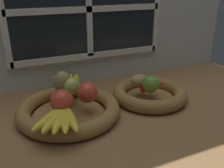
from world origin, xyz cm
name	(u,v)px	position (x,y,z in cm)	size (l,w,h in cm)	color
ground_plane	(118,112)	(0.00, 0.00, -1.50)	(140.00, 90.00, 3.00)	olive
back_wall	(87,17)	(0.00, 29.77, 27.88)	(140.00, 4.60, 55.00)	silver
fruit_bowl_left	(69,110)	(-17.03, 1.86, 2.22)	(33.63, 33.63, 4.79)	olive
fruit_bowl_right	(150,94)	(14.04, 1.86, 2.23)	(27.64, 27.64, 4.79)	olive
apple_green_back	(71,87)	(-14.48, 6.94, 8.03)	(6.48, 6.48, 6.48)	#99B74C
apple_red_right	(87,92)	(-11.07, 0.01, 8.16)	(6.74, 6.74, 6.74)	#CC422D
apple_red_front	(62,101)	(-20.03, -2.95, 8.28)	(6.97, 6.97, 6.97)	#CC422D
pear_brown	(63,83)	(-16.75, 8.87, 9.12)	(6.22, 6.35, 8.65)	olive
banana_bunch_front	(60,118)	(-22.19, -8.84, 6.10)	(13.33, 16.26, 2.62)	yellow
banana_bunch_back	(69,84)	(-13.31, 14.46, 6.12)	(11.94, 19.98, 2.65)	yellow
potato_large	(150,82)	(14.04, 1.86, 6.94)	(6.40, 5.83, 4.29)	tan
potato_oblong	(139,80)	(10.70, 4.46, 7.17)	(6.36, 5.48, 4.76)	#A38451
lime_near	(150,84)	(11.64, -1.74, 7.88)	(6.18, 6.18, 6.18)	olive
chili_pepper	(154,86)	(14.63, 0.09, 5.98)	(2.36, 2.36, 12.08)	red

